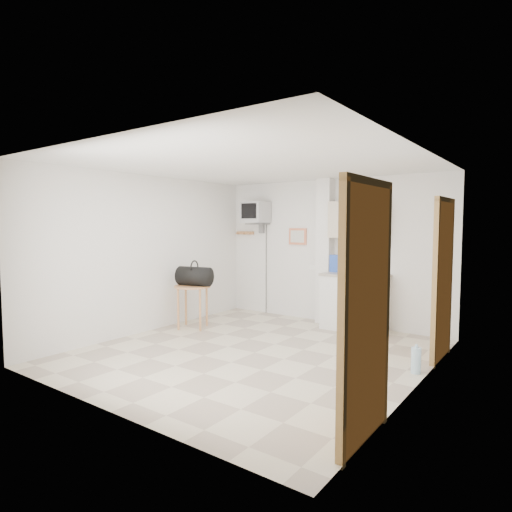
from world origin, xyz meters
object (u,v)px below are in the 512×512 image
Objects in this scene: crt_television at (256,213)px; duffel_bag at (194,276)px; water_bottle at (416,360)px; round_table at (193,291)px.

crt_television reaches higher than duffel_bag.
duffel_bag is 3.66m from water_bottle.
round_table is (-0.20, -1.51, -1.32)m from crt_television.
duffel_bag is at bearing -95.94° from crt_television.
crt_television is at bearing 82.43° from round_table.
water_bottle is at bearing -24.51° from crt_television.
duffel_bag is 1.83× the size of water_bottle.
crt_television is at bearing 155.49° from water_bottle.
crt_television is 3.02× the size of round_table.
round_table is 0.27m from duffel_bag.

